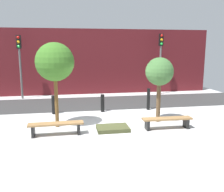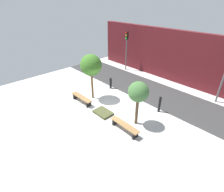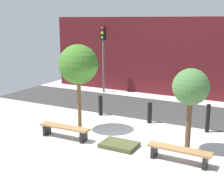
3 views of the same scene
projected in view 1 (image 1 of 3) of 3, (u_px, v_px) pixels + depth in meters
ground_plane at (110, 125)px, 10.12m from camera, size 18.00×18.00×0.00m
road_strip at (98, 103)px, 14.12m from camera, size 18.00×3.51×0.01m
building_facade at (92, 62)px, 16.77m from camera, size 16.20×0.50×4.30m
bench_left at (56, 126)px, 8.85m from camera, size 1.95×0.44×0.46m
bench_right at (167, 121)px, 9.56m from camera, size 1.93×0.44×0.44m
planter_bed at (113, 128)px, 9.45m from camera, size 1.20×0.84×0.14m
tree_behind_left_bench at (55, 62)px, 9.39m from camera, size 1.47×1.47×3.28m
tree_behind_right_bench at (159, 73)px, 10.18m from camera, size 1.15×1.15×2.69m
bollard_far_left at (54, 105)px, 11.71m from camera, size 0.18×0.18×0.88m
bollard_left at (103, 103)px, 12.10m from camera, size 0.18×0.18×0.86m
bollard_center at (148, 99)px, 12.47m from camera, size 0.16×0.16×1.09m
traffic_light_west at (20, 56)px, 14.85m from camera, size 0.28×0.27×3.80m
traffic_light_mid_west at (161, 53)px, 16.33m from camera, size 0.28×0.27×3.97m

